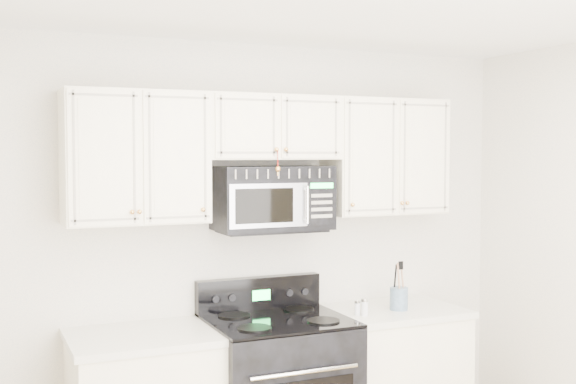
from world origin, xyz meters
TOP-DOWN VIEW (x-y plane):
  - room at (0.00, 0.00)m, footprint 3.51×3.51m
  - base_cabinet_right at (0.80, 1.44)m, footprint 0.86×0.65m
  - upper_cabinets at (-0.00, 1.58)m, footprint 2.44×0.37m
  - microwave at (0.02, 1.57)m, footprint 0.70×0.40m
  - utensil_crock at (0.81, 1.38)m, footprint 0.11×0.11m
  - shaker_salt at (0.49, 1.35)m, footprint 0.04×0.04m
  - shaker_pepper at (0.52, 1.32)m, footprint 0.04×0.04m

SIDE VIEW (x-z plane):
  - base_cabinet_right at x=0.80m, z-range -0.03..0.89m
  - shaker_salt at x=0.49m, z-range 0.92..1.01m
  - shaker_pepper at x=0.52m, z-range 0.92..1.03m
  - utensil_crock at x=0.81m, z-range 0.84..1.15m
  - room at x=0.00m, z-range 0.00..2.60m
  - microwave at x=0.02m, z-range 1.45..1.84m
  - upper_cabinets at x=0.00m, z-range 1.56..2.31m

